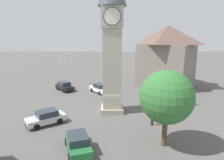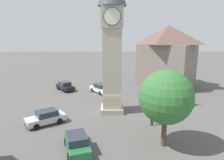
% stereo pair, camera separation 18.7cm
% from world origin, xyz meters
% --- Properties ---
extents(ground_plane, '(200.00, 200.00, 0.00)m').
position_xyz_m(ground_plane, '(0.00, 0.00, 0.00)').
color(ground_plane, '#565451').
extents(clock_tower, '(3.37, 3.37, 18.24)m').
position_xyz_m(clock_tower, '(0.00, 0.00, 10.63)').
color(clock_tower, '#A59C89').
rests_on(clock_tower, ground).
extents(car_blue_kerb, '(2.86, 4.45, 1.53)m').
position_xyz_m(car_blue_kerb, '(-3.00, -9.08, 0.76)').
color(car_blue_kerb, '#236B38').
rests_on(car_blue_kerb, ground).
extents(car_silver_kerb, '(4.34, 3.77, 1.53)m').
position_xyz_m(car_silver_kerb, '(-7.19, -3.77, 0.76)').
color(car_silver_kerb, silver).
rests_on(car_silver_kerb, ground).
extents(car_red_corner, '(3.86, 4.29, 1.53)m').
position_xyz_m(car_red_corner, '(-8.15, 10.26, 0.76)').
color(car_red_corner, black).
rests_on(car_red_corner, ground).
extents(car_white_side, '(3.78, 4.33, 1.53)m').
position_xyz_m(car_white_side, '(-1.90, 8.64, 0.76)').
color(car_white_side, white).
rests_on(car_white_side, ground).
extents(pedestrian, '(0.55, 0.30, 1.69)m').
position_xyz_m(pedestrian, '(4.22, -4.24, 1.01)').
color(pedestrian, black).
rests_on(pedestrian, ground).
extents(tree, '(4.56, 4.56, 6.70)m').
position_xyz_m(tree, '(4.40, -8.32, 4.40)').
color(tree, brown).
rests_on(tree, ground).
extents(building_shop_left, '(12.27, 11.99, 11.26)m').
position_xyz_m(building_shop_left, '(10.42, 13.36, 5.75)').
color(building_shop_left, slate).
rests_on(building_shop_left, ground).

